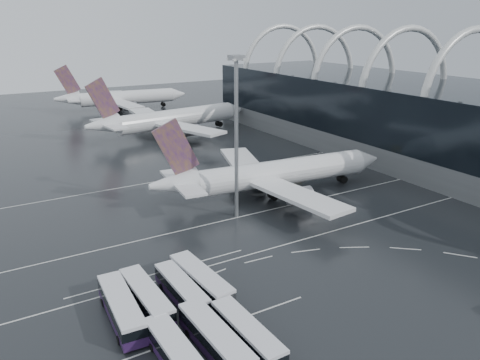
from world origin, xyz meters
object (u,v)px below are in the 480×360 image
bus_row_near_b (146,297)px  bus_row_near_d (201,281)px  airliner_gate_b (170,120)px  bus_row_near_a (121,308)px  bus_row_far_a (177,355)px  gse_cart_belly_e (283,169)px  airliner_main (271,175)px  gse_cart_belly_b (288,165)px  floodlight_mast (236,119)px  gse_cart_belly_d (332,166)px  gse_cart_belly_a (298,177)px  airliner_gate_c (120,98)px  bus_row_far_b (216,340)px  bus_row_near_c (182,290)px  bus_row_far_c (247,334)px

bus_row_near_b → bus_row_near_d: (7.93, 0.08, 0.04)m
airliner_gate_b → bus_row_near_a: 101.72m
bus_row_far_a → gse_cart_belly_e: (50.70, 51.40, -1.18)m
airliner_main → gse_cart_belly_b: size_ratio=24.51×
bus_row_near_d → floodlight_mast: size_ratio=0.44×
gse_cart_belly_d → bus_row_near_a: bearing=-151.2°
gse_cart_belly_d → gse_cart_belly_a: bearing=-167.7°
airliner_main → floodlight_mast: 19.79m
airliner_gate_b → airliner_gate_c: bearing=82.6°
gse_cart_belly_a → gse_cart_belly_b: gse_cart_belly_b is taller
gse_cart_belly_b → gse_cart_belly_e: gse_cart_belly_b is taller
gse_cart_belly_d → airliner_main: bearing=-161.2°
bus_row_near_a → bus_row_far_a: bus_row_near_a is taller
bus_row_far_b → gse_cart_belly_b: bus_row_far_b is taller
airliner_main → airliner_gate_b: 63.89m
bus_row_near_c → gse_cart_belly_d: bus_row_near_c is taller
gse_cart_belly_d → gse_cart_belly_e: 13.03m
bus_row_near_c → gse_cart_belly_b: 63.83m
floodlight_mast → gse_cart_belly_b: size_ratio=13.46×
floodlight_mast → gse_cart_belly_e: size_ratio=15.97×
bus_row_far_c → gse_cart_belly_e: (42.33, 52.20, -1.15)m
bus_row_near_b → bus_row_far_c: bearing=-151.2°
bus_row_far_c → gse_cart_belly_b: bus_row_far_c is taller
bus_row_far_b → bus_row_far_c: bus_row_far_b is taller
bus_row_far_b → bus_row_far_c: size_ratio=1.07×
bus_row_far_a → gse_cart_belly_e: size_ratio=6.65×
airliner_gate_c → bus_row_near_a: size_ratio=4.02×
airliner_main → gse_cart_belly_d: size_ratio=23.44×
bus_row_near_a → bus_row_far_b: bearing=-144.3°
gse_cart_belly_e → bus_row_near_b: bearing=-141.8°
bus_row_near_a → floodlight_mast: size_ratio=0.45×
bus_row_near_b → bus_row_far_c: size_ratio=1.05×
bus_row_near_a → gse_cart_belly_d: 74.96m
bus_row_far_c → bus_row_near_c: bearing=10.9°
bus_row_near_d → gse_cart_belly_a: (41.20, 32.36, -1.23)m
gse_cart_belly_b → gse_cart_belly_d: bearing=-33.4°
bus_row_near_b → floodlight_mast: floodlight_mast is taller
bus_row_near_b → airliner_gate_b: bearing=-25.3°
airliner_gate_b → bus_row_far_c: bearing=-115.3°
gse_cart_belly_d → floodlight_mast: bearing=-158.3°
bus_row_far_c → floodlight_mast: bearing=-29.5°
bus_row_far_a → gse_cart_belly_e: 72.21m
airliner_gate_c → gse_cart_belly_a: airliner_gate_c is taller
airliner_main → bus_row_near_a: (-41.21, -27.70, -2.83)m
bus_row_far_a → bus_row_far_b: bearing=-90.8°
bus_row_near_b → bus_row_far_b: bus_row_far_b is taller
airliner_main → bus_row_far_c: size_ratio=4.44×
airliner_gate_c → bus_row_far_b: size_ratio=4.12×
bus_row_far_c → gse_cart_belly_e: size_ratio=6.55×
bus_row_far_c → bus_row_far_b: bearing=76.5°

